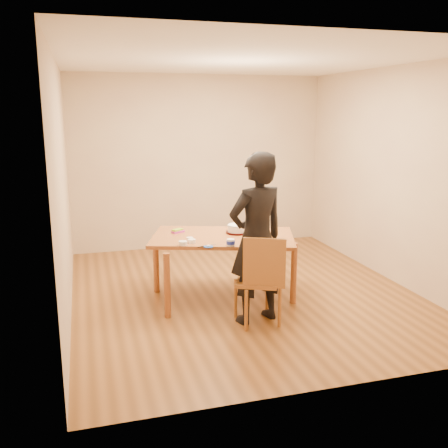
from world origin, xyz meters
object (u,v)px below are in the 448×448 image
object	(u,v)px
cake_plate	(237,232)
person	(257,239)
dining_table	(223,237)
cake	(237,228)
dining_chair	(257,281)

from	to	relation	value
cake_plate	person	xyz separation A→B (m)	(-0.05, -0.81, 0.12)
dining_table	cake_plate	size ratio (longest dim) A/B	6.02
cake_plate	cake	xyz separation A→B (m)	(0.00, 0.00, 0.05)
cake	dining_table	bearing A→B (deg)	-158.38
dining_table	dining_chair	xyz separation A→B (m)	(0.15, -0.78, -0.28)
cake	cake_plate	bearing A→B (deg)	0.00
dining_chair	person	size ratio (longest dim) A/B	0.24
dining_chair	cake	bearing A→B (deg)	111.89
cake_plate	cake	world-z (taller)	cake
dining_table	person	distance (m)	0.76
dining_chair	cake	world-z (taller)	cake
cake_plate	cake	size ratio (longest dim) A/B	1.19
dining_table	cake_plate	distance (m)	0.21
dining_table	dining_chair	size ratio (longest dim) A/B	3.86
dining_table	dining_chair	world-z (taller)	dining_table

